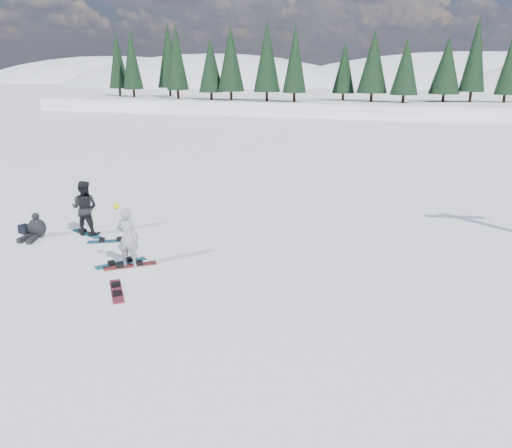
{
  "coord_description": "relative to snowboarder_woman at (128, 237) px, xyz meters",
  "views": [
    {
      "loc": [
        6.76,
        -11.85,
        5.47
      ],
      "look_at": [
        2.41,
        1.53,
        1.1
      ],
      "focal_mm": 35.0,
      "sensor_mm": 36.0,
      "label": 1
    }
  ],
  "objects": [
    {
      "name": "snowboard_woman",
      "position": [
        0.0,
        0.0,
        -0.88
      ],
      "size": [
        1.35,
        1.14,
        0.03
      ],
      "primitive_type": "cube",
      "rotation": [
        0.0,
        0.0,
        0.66
      ],
      "color": "maroon",
      "rests_on": "ground"
    },
    {
      "name": "snowboard_loose_c",
      "position": [
        -1.78,
        1.71,
        -0.88
      ],
      "size": [
        1.46,
        0.94,
        0.03
      ],
      "primitive_type": "cube",
      "rotation": [
        0.0,
        0.0,
        0.48
      ],
      "color": "#186384",
      "rests_on": "ground"
    },
    {
      "name": "snowboard_loose_b",
      "position": [
        0.61,
        -1.61,
        -0.88
      ],
      "size": [
        1.13,
        1.37,
        0.03
      ],
      "primitive_type": "cube",
      "rotation": [
        0.0,
        0.0,
        -0.92
      ],
      "color": "maroon",
      "rests_on": "ground"
    },
    {
      "name": "snowboarder_woman",
      "position": [
        0.0,
        0.0,
        0.0
      ],
      "size": [
        0.71,
        0.53,
        1.91
      ],
      "rotation": [
        0.0,
        0.0,
        3.31
      ],
      "color": "#AAAAAF",
      "rests_on": "ground"
    },
    {
      "name": "seated_rider",
      "position": [
        -4.39,
        1.29,
        -0.56
      ],
      "size": [
        0.71,
        1.08,
        0.87
      ],
      "rotation": [
        0.0,
        0.0,
        0.2
      ],
      "color": "black",
      "rests_on": "ground"
    },
    {
      "name": "snowboard_man",
      "position": [
        -3.0,
        2.13,
        -0.88
      ],
      "size": [
        1.5,
        0.81,
        0.03
      ],
      "primitive_type": "cube",
      "rotation": [
        0.0,
        0.0,
        -0.38
      ],
      "color": "#19708C",
      "rests_on": "ground"
    },
    {
      "name": "alpine_backdrop",
      "position": [
        -10.84,
        189.36,
        -14.87
      ],
      "size": [
        412.5,
        227.0,
        53.2
      ],
      "color": "white",
      "rests_on": "ground"
    },
    {
      "name": "snowboard_loose_a",
      "position": [
        -0.37,
        0.11,
        -0.88
      ],
      "size": [
        1.16,
        1.34,
        0.03
      ],
      "primitive_type": "cube",
      "rotation": [
        0.0,
        0.0,
        0.89
      ],
      "color": "#1C6C9C",
      "rests_on": "ground"
    },
    {
      "name": "gear_bag",
      "position": [
        -5.09,
        1.54,
        -0.74
      ],
      "size": [
        0.52,
        0.42,
        0.3
      ],
      "primitive_type": "cube",
      "rotation": [
        0.0,
        0.0,
        -0.3
      ],
      "color": "black",
      "rests_on": "ground"
    },
    {
      "name": "snowboarder_man",
      "position": [
        -3.0,
        2.13,
        0.05
      ],
      "size": [
        1.04,
        0.88,
        1.9
      ],
      "primitive_type": "imported",
      "rotation": [
        0.0,
        0.0,
        3.33
      ],
      "color": "black",
      "rests_on": "ground"
    },
    {
      "name": "ground",
      "position": [
        0.89,
        0.19,
        -0.89
      ],
      "size": [
        420.0,
        420.0,
        0.0
      ],
      "primitive_type": "plane",
      "color": "white",
      "rests_on": "ground"
    }
  ]
}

